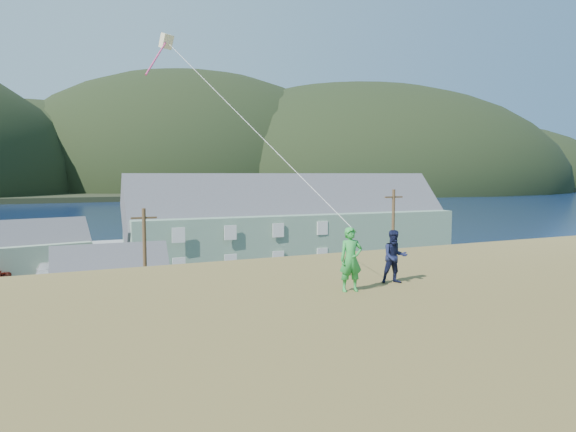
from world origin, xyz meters
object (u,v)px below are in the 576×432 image
at_px(shed_palegreen_far, 37,248).
at_px(shed_white, 111,285).
at_px(kite_flyer_navy, 395,257).
at_px(kite_flyer_green, 351,259).
at_px(wharf, 72,252).
at_px(lodge, 293,224).

bearing_deg(shed_palegreen_far, shed_white, -86.52).
xyz_separation_m(shed_palegreen_far, kite_flyer_navy, (11.61, -47.35, 5.35)).
relative_size(shed_palegreen_far, kite_flyer_green, 6.12).
bearing_deg(shed_white, kite_flyer_green, -79.01).
relative_size(shed_palegreen_far, kite_flyer_navy, 6.87).
distance_m(wharf, kite_flyer_green, 59.77).
height_order(lodge, shed_palegreen_far, lodge).
height_order(shed_palegreen_far, kite_flyer_green, kite_flyer_green).
bearing_deg(wharf, shed_white, -86.64).
distance_m(shed_white, kite_flyer_green, 27.26).
xyz_separation_m(lodge, shed_white, (-20.67, -13.32, -2.40)).
relative_size(shed_white, shed_palegreen_far, 0.74).
xyz_separation_m(shed_palegreen_far, kite_flyer_green, (9.81, -47.75, 5.46)).
xyz_separation_m(wharf, lodge, (22.59, -19.31, 4.46)).
height_order(wharf, kite_flyer_green, kite_flyer_green).
height_order(shed_white, shed_palegreen_far, shed_palegreen_far).
relative_size(kite_flyer_green, kite_flyer_navy, 1.12).
bearing_deg(lodge, kite_flyer_green, -110.53).
relative_size(wharf, lodge, 0.71).
relative_size(lodge, kite_flyer_green, 19.90).
bearing_deg(wharf, kite_flyer_green, -84.02).
bearing_deg(shed_palegreen_far, wharf, 60.98).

